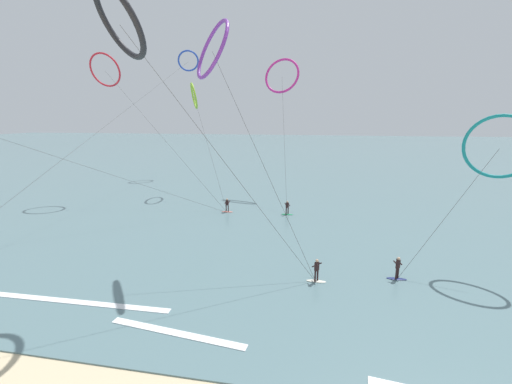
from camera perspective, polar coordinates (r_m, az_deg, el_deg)
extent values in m
cube|color=slate|center=(112.45, 7.72, 7.01)|extent=(400.00, 200.00, 0.08)
ellipsoid|color=#EA7260|center=(40.52, -5.01, -3.42)|extent=(1.40, 0.40, 0.06)
cylinder|color=black|center=(40.34, -4.84, -2.86)|extent=(0.12, 0.12, 0.80)
cylinder|color=black|center=(40.46, -5.20, -2.82)|extent=(0.12, 0.12, 0.80)
cube|color=black|center=(40.21, -5.04, -1.87)|extent=(0.35, 0.26, 0.62)
sphere|color=tan|center=(40.11, -5.05, -1.29)|extent=(0.22, 0.22, 0.22)
cylinder|color=black|center=(40.22, -4.72, -1.78)|extent=(0.18, 0.51, 0.39)
cylinder|color=black|center=(40.40, -5.28, -1.73)|extent=(0.18, 0.51, 0.39)
ellipsoid|color=#199351|center=(39.46, 5.42, -3.89)|extent=(1.40, 0.40, 0.06)
cylinder|color=black|center=(39.41, 5.60, -3.26)|extent=(0.12, 0.12, 0.80)
cylinder|color=black|center=(39.26, 5.26, -3.31)|extent=(0.12, 0.12, 0.80)
cube|color=black|center=(39.14, 5.45, -2.29)|extent=(0.38, 0.35, 0.62)
sphere|color=tan|center=(39.03, 5.46, -1.69)|extent=(0.22, 0.22, 0.22)
cylinder|color=black|center=(39.36, 5.74, -2.13)|extent=(0.38, 0.45, 0.39)
cylinder|color=black|center=(39.13, 5.20, -2.21)|extent=(0.38, 0.45, 0.39)
ellipsoid|color=navy|center=(26.47, 23.22, -13.68)|extent=(1.40, 0.40, 0.06)
cylinder|color=black|center=(26.41, 23.44, -12.73)|extent=(0.12, 0.12, 0.80)
cylinder|color=black|center=(26.17, 23.17, -12.94)|extent=(0.12, 0.12, 0.80)
cube|color=black|center=(26.00, 23.45, -11.42)|extent=(0.35, 0.38, 0.62)
sphere|color=tan|center=(25.84, 23.53, -10.57)|extent=(0.22, 0.22, 0.22)
cylinder|color=black|center=(26.28, 23.60, -11.06)|extent=(0.45, 0.38, 0.39)
cylinder|color=black|center=(25.90, 23.19, -11.37)|extent=(0.45, 0.38, 0.39)
ellipsoid|color=silver|center=(24.53, 10.40, -14.97)|extent=(1.40, 0.40, 0.06)
cylinder|color=black|center=(24.23, 10.23, -14.19)|extent=(0.12, 0.12, 0.80)
cylinder|color=black|center=(24.43, 10.65, -13.97)|extent=(0.12, 0.12, 0.80)
cube|color=black|center=(24.02, 10.51, -12.57)|extent=(0.35, 0.38, 0.62)
sphere|color=tan|center=(23.84, 10.56, -11.66)|extent=(0.22, 0.22, 0.22)
cylinder|color=black|center=(23.94, 10.19, -12.50)|extent=(0.45, 0.38, 0.39)
cylinder|color=black|center=(24.27, 10.84, -12.17)|extent=(0.45, 0.38, 0.39)
torus|color=#2647B7|center=(68.61, -11.67, 21.42)|extent=(4.41, 3.23, 3.76)
cylinder|color=#3F3F3F|center=(45.54, -23.91, 11.07)|extent=(1.49, 50.67, 21.74)
torus|color=teal|center=(29.27, 36.64, 6.31)|extent=(4.42, 2.85, 4.64)
cylinder|color=#3F3F3F|center=(27.29, 30.32, -3.43)|extent=(6.81, 3.11, 9.30)
cylinder|color=#3F3F3F|center=(37.11, -23.70, 2.72)|extent=(20.55, 14.36, 11.25)
torus|color=black|center=(22.07, -22.64, 25.68)|extent=(4.96, 4.81, 3.98)
cylinder|color=#3F3F3F|center=(20.98, -4.63, 4.03)|extent=(11.55, 3.36, 16.55)
torus|color=purple|center=(26.58, -7.61, 23.33)|extent=(4.46, 4.93, 4.38)
cylinder|color=#3F3F3F|center=(23.86, 1.26, 4.75)|extent=(8.24, 3.29, 16.22)
torus|color=#CC288E|center=(51.00, 4.53, 19.49)|extent=(5.67, 3.38, 5.15)
cylinder|color=#3F3F3F|center=(44.31, 4.92, 9.14)|extent=(2.23, 12.77, 17.18)
torus|color=#8CC62D|center=(51.01, -10.72, 16.08)|extent=(2.50, 3.86, 3.81)
cylinder|color=#3F3F3F|center=(45.07, -8.13, 7.31)|extent=(7.53, 10.25, 14.34)
torus|color=red|center=(51.26, -24.75, 18.69)|extent=(4.63, 2.10, 4.32)
cylinder|color=#3F3F3F|center=(44.41, -15.78, 8.93)|extent=(17.95, 4.88, 17.52)
cube|color=white|center=(19.80, -13.65, -22.81)|extent=(8.03, 1.46, 0.12)
cube|color=white|center=(24.85, -29.46, -16.30)|extent=(13.25, 0.68, 0.12)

